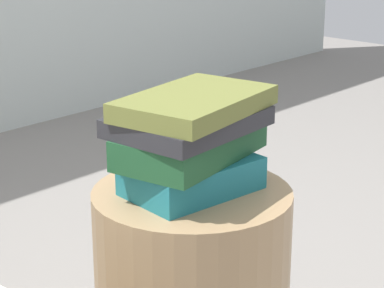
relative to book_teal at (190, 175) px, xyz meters
name	(u,v)px	position (x,y,z in m)	size (l,w,h in m)	color
book_teal	(190,175)	(0.00, 0.00, 0.00)	(0.24, 0.16, 0.06)	#1E727F
book_forest	(191,144)	(0.01, 0.01, 0.06)	(0.30, 0.17, 0.06)	#1E512D
book_charcoal	(187,122)	(0.00, 0.00, 0.11)	(0.28, 0.20, 0.03)	#28282D
book_olive	(195,103)	(0.01, 0.00, 0.14)	(0.30, 0.19, 0.04)	olive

